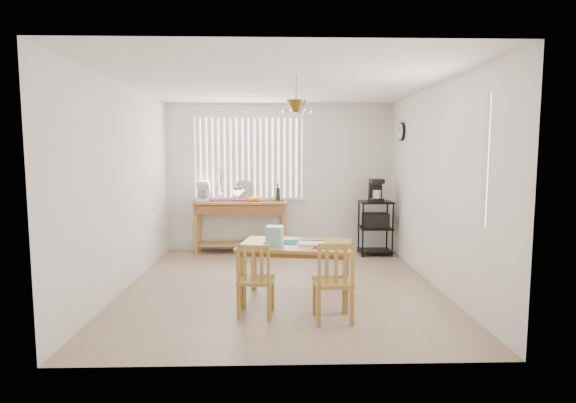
{
  "coord_description": "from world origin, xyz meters",
  "views": [
    {
      "loc": [
        -0.07,
        -5.76,
        1.72
      ],
      "look_at": [
        0.1,
        0.55,
        1.05
      ],
      "focal_mm": 28.0,
      "sensor_mm": 36.0,
      "label": 1
    }
  ],
  "objects_px": {
    "sideboard": "(241,214)",
    "chair_right": "(333,282)",
    "dining_table": "(296,250)",
    "chair_left": "(255,280)",
    "wire_cart": "(375,222)",
    "cart_items": "(376,191)"
  },
  "relations": [
    {
      "from": "sideboard",
      "to": "chair_right",
      "type": "xyz_separation_m",
      "value": [
        1.19,
        -3.3,
        -0.27
      ]
    },
    {
      "from": "cart_items",
      "to": "chair_right",
      "type": "xyz_separation_m",
      "value": [
        -1.11,
        -3.08,
        -0.69
      ]
    },
    {
      "from": "sideboard",
      "to": "cart_items",
      "type": "bearing_deg",
      "value": -5.5
    },
    {
      "from": "cart_items",
      "to": "chair_left",
      "type": "distance_m",
      "value": 3.54
    },
    {
      "from": "sideboard",
      "to": "chair_right",
      "type": "relative_size",
      "value": 1.91
    },
    {
      "from": "cart_items",
      "to": "dining_table",
      "type": "xyz_separation_m",
      "value": [
        -1.47,
        -2.41,
        -0.49
      ]
    },
    {
      "from": "wire_cart",
      "to": "sideboard",
      "type": "bearing_deg",
      "value": 174.26
    },
    {
      "from": "dining_table",
      "to": "chair_right",
      "type": "xyz_separation_m",
      "value": [
        0.35,
        -0.67,
        -0.19
      ]
    },
    {
      "from": "wire_cart",
      "to": "chair_left",
      "type": "xyz_separation_m",
      "value": [
        -1.92,
        -2.88,
        -0.17
      ]
    },
    {
      "from": "wire_cart",
      "to": "cart_items",
      "type": "bearing_deg",
      "value": 90.0
    },
    {
      "from": "sideboard",
      "to": "dining_table",
      "type": "xyz_separation_m",
      "value": [
        0.84,
        -2.63,
        -0.07
      ]
    },
    {
      "from": "chair_left",
      "to": "chair_right",
      "type": "height_order",
      "value": "chair_right"
    },
    {
      "from": "chair_right",
      "to": "dining_table",
      "type": "bearing_deg",
      "value": 117.71
    },
    {
      "from": "wire_cart",
      "to": "cart_items",
      "type": "xyz_separation_m",
      "value": [
        -0.0,
        0.01,
        0.54
      ]
    },
    {
      "from": "chair_right",
      "to": "cart_items",
      "type": "bearing_deg",
      "value": 70.16
    },
    {
      "from": "chair_left",
      "to": "chair_right",
      "type": "bearing_deg",
      "value": -13.53
    },
    {
      "from": "sideboard",
      "to": "chair_right",
      "type": "distance_m",
      "value": 3.52
    },
    {
      "from": "cart_items",
      "to": "chair_right",
      "type": "height_order",
      "value": "cart_items"
    },
    {
      "from": "dining_table",
      "to": "chair_left",
      "type": "xyz_separation_m",
      "value": [
        -0.45,
        -0.48,
        -0.22
      ]
    },
    {
      "from": "dining_table",
      "to": "chair_right",
      "type": "height_order",
      "value": "chair_right"
    },
    {
      "from": "wire_cart",
      "to": "chair_right",
      "type": "height_order",
      "value": "wire_cart"
    },
    {
      "from": "cart_items",
      "to": "chair_left",
      "type": "height_order",
      "value": "cart_items"
    }
  ]
}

